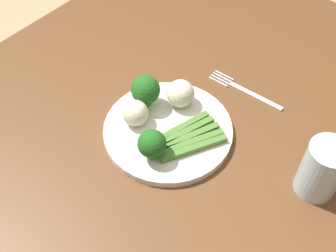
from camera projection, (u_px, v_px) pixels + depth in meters
name	position (u px, v px, depth m)	size (l,w,h in m)	color
dining_table	(149.00, 189.00, 0.82)	(1.34, 0.95, 0.73)	brown
plate	(168.00, 130.00, 0.78)	(0.24, 0.24, 0.01)	silver
asparagus_bundle	(187.00, 138.00, 0.75)	(0.14, 0.11, 0.01)	#47752D
broccoli_right	(152.00, 144.00, 0.70)	(0.05, 0.05, 0.06)	#4C7F2B
broccoli_back_right	(146.00, 90.00, 0.78)	(0.06, 0.06, 0.07)	#4C7F2B
cauliflower_left	(135.00, 113.00, 0.76)	(0.05, 0.05, 0.05)	beige
cauliflower_outer_edge	(180.00, 94.00, 0.79)	(0.05, 0.05, 0.05)	beige
fork	(245.00, 91.00, 0.85)	(0.03, 0.17, 0.00)	silver
water_glass	(322.00, 170.00, 0.67)	(0.07, 0.07, 0.11)	silver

